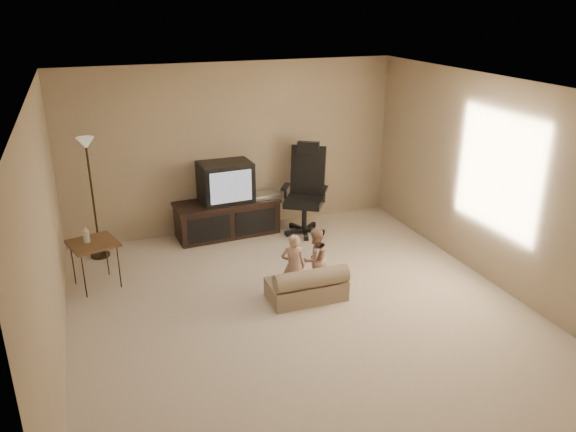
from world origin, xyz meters
name	(u,v)px	position (x,y,z in m)	size (l,w,h in m)	color
floor	(301,312)	(0.00, 0.00, 0.00)	(5.50, 5.50, 0.00)	beige
room_shell	(303,185)	(0.00, 0.00, 1.52)	(5.50, 5.50, 5.50)	white
tv_stand	(227,205)	(-0.20, 2.49, 0.47)	(1.59, 0.66, 1.12)	black
office_chair	(306,201)	(0.93, 2.19, 0.49)	(0.86, 0.87, 1.36)	black
side_table	(92,244)	(-2.13, 1.47, 0.57)	(0.65, 0.65, 0.79)	brown
floor_lamp	(89,171)	(-2.05, 2.36, 1.22)	(0.26, 0.26, 1.67)	black
child_sofa	(308,286)	(0.18, 0.25, 0.18)	(0.90, 0.52, 0.44)	tan
toddler_left	(293,266)	(0.05, 0.38, 0.40)	(0.29, 0.21, 0.80)	tan
toddler_right	(315,259)	(0.37, 0.49, 0.39)	(0.38, 0.21, 0.78)	tan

